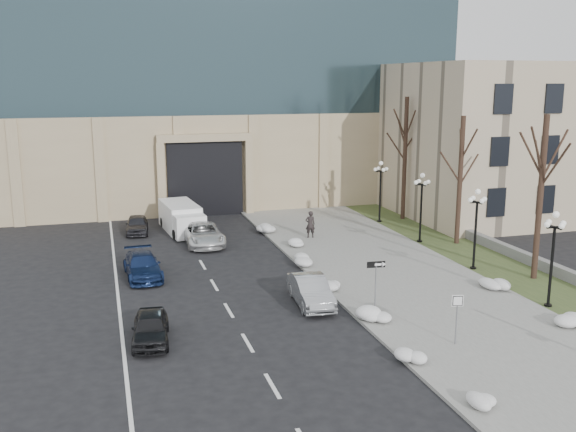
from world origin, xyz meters
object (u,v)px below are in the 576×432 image
lamppost_c (421,198)px  lamppost_d (380,183)px  pedestrian (310,224)px  car_d (203,234)px  car_a (151,328)px  box_truck (182,218)px  one_way_sign (379,270)px  car_c (143,266)px  lamppost_a (553,246)px  car_e (137,224)px  keep_sign (457,309)px  car_b (311,291)px  lamppost_b (476,218)px

lamppost_c → lamppost_d: bearing=90.0°
pedestrian → car_d: bearing=1.3°
car_a → car_d: size_ratio=0.71×
box_truck → lamppost_c: size_ratio=1.35×
pedestrian → one_way_sign: 14.44m
pedestrian → box_truck: 9.47m
car_c → box_truck: box_truck is taller
lamppost_a → lamppost_c: (0.00, 13.00, 0.00)m
lamppost_d → car_a: bearing=-135.7°
car_a → pedestrian: (11.95, 14.87, 0.42)m
car_e → lamppost_d: lamppost_d is taller
keep_sign → lamppost_c: 17.19m
car_b → lamppost_c: lamppost_c is taller
car_e → pedestrian: (11.31, -5.15, 0.40)m
lamppost_a → lamppost_c: same height
car_c → one_way_sign: 13.54m
car_b → pedestrian: 13.11m
lamppost_a → lamppost_d: bearing=90.0°
lamppost_d → car_b: bearing=-124.3°
lamppost_b → lamppost_c: size_ratio=1.00×
car_d → one_way_sign: bearing=-68.9°
box_truck → one_way_sign: (6.80, -19.11, 1.10)m
car_c → lamppost_a: size_ratio=0.96×
pedestrian → car_a: bearing=57.2°
keep_sign → lamppost_d: size_ratio=0.47×
car_b → car_d: (-3.21, 13.04, 0.01)m
box_truck → car_c: bearing=-114.0°
keep_sign → lamppost_a: bearing=36.1°
box_truck → lamppost_b: 20.82m
pedestrian → one_way_sign: size_ratio=0.74×
car_a → lamppost_a: lamppost_a is taller
car_a → car_c: bearing=94.1°
car_d → lamppost_c: lamppost_c is taller
car_a → car_d: car_d is taller
car_b → keep_sign: keep_sign is taller
box_truck → lamppost_d: bearing=-11.0°
pedestrian → lamppost_b: (6.70, -9.64, 2.03)m
one_way_sign → lamppost_d: size_ratio=0.52×
car_c → pedestrian: bearing=22.8°
pedestrian → lamppost_b: size_ratio=0.39×
pedestrian → car_c: bearing=31.8°
car_d → one_way_sign: 16.12m
car_e → pedestrian: size_ratio=2.03×
car_b → car_c: car_b is taller
car_d → lamppost_a: (14.01, -16.73, 2.35)m
keep_sign → lamppost_d: lamppost_d is taller
car_e → lamppost_c: size_ratio=0.79×
car_d → pedestrian: size_ratio=2.80×
one_way_sign → lamppost_c: bearing=59.3°
car_a → lamppost_b: lamppost_b is taller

